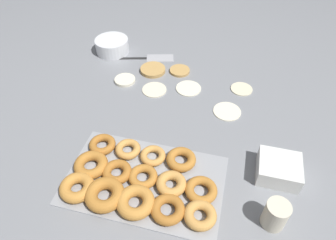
{
  "coord_description": "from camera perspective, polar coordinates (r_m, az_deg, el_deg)",
  "views": [
    {
      "loc": [
        0.17,
        -0.81,
        0.76
      ],
      "look_at": [
        -0.01,
        -0.1,
        0.04
      ],
      "focal_mm": 32.0,
      "sensor_mm": 36.0,
      "label": 1
    }
  ],
  "objects": [
    {
      "name": "ground_plane",
      "position": [
        1.12,
        1.99,
        2.0
      ],
      "size": [
        3.0,
        3.0,
        0.0
      ],
      "primitive_type": "plane",
      "color": "gray"
    },
    {
      "name": "paper_cup",
      "position": [
        0.86,
        19.78,
        -16.61
      ],
      "size": [
        0.06,
        0.06,
        0.08
      ],
      "color": "beige",
      "rests_on": "ground_plane"
    },
    {
      "name": "container_stack",
      "position": [
        0.96,
        20.33,
        -8.74
      ],
      "size": [
        0.12,
        0.11,
        0.06
      ],
      "color": "white",
      "rests_on": "ground_plane"
    },
    {
      "name": "pancake_2",
      "position": [
        1.31,
        2.25,
        9.38
      ],
      "size": [
        0.09,
        0.09,
        0.01
      ],
      "primitive_type": "cylinder",
      "color": "tan",
      "rests_on": "ground_plane"
    },
    {
      "name": "pancake_6",
      "position": [
        1.13,
        11.19,
        1.7
      ],
      "size": [
        0.1,
        0.1,
        0.01
      ],
      "primitive_type": "cylinder",
      "color": "silver",
      "rests_on": "ground_plane"
    },
    {
      "name": "pancake_5",
      "position": [
        1.26,
        -8.2,
        7.55
      ],
      "size": [
        0.09,
        0.09,
        0.01
      ],
      "primitive_type": "cylinder",
      "color": "silver",
      "rests_on": "ground_plane"
    },
    {
      "name": "pancake_4",
      "position": [
        1.31,
        -2.9,
        9.53
      ],
      "size": [
        0.11,
        0.11,
        0.02
      ],
      "primitive_type": "cylinder",
      "color": "tan",
      "rests_on": "ground_plane"
    },
    {
      "name": "donut_tray",
      "position": [
        0.9,
        -5.97,
        -11.48
      ],
      "size": [
        0.47,
        0.29,
        0.04
      ],
      "color": "#93969B",
      "rests_on": "ground_plane"
    },
    {
      "name": "batter_bowl",
      "position": [
        1.45,
        -10.59,
        13.74
      ],
      "size": [
        0.15,
        0.15,
        0.06
      ],
      "color": "white",
      "rests_on": "ground_plane"
    },
    {
      "name": "pancake_3",
      "position": [
        1.24,
        13.85,
        5.83
      ],
      "size": [
        0.09,
        0.09,
        0.01
      ],
      "primitive_type": "cylinder",
      "color": "beige",
      "rests_on": "ground_plane"
    },
    {
      "name": "pancake_0",
      "position": [
        1.21,
        3.93,
        6.11
      ],
      "size": [
        0.1,
        0.1,
        0.01
      ],
      "primitive_type": "cylinder",
      "color": "silver",
      "rests_on": "ground_plane"
    },
    {
      "name": "pancake_1",
      "position": [
        1.21,
        -2.63,
        5.86
      ],
      "size": [
        0.1,
        0.1,
        0.01
      ],
      "primitive_type": "cylinder",
      "color": "beige",
      "rests_on": "ground_plane"
    },
    {
      "name": "spatula",
      "position": [
        1.39,
        -2.78,
        11.72
      ],
      "size": [
        0.27,
        0.11,
        0.01
      ],
      "rotation": [
        0.0,
        0.0,
        0.26
      ],
      "color": "black",
      "rests_on": "ground_plane"
    }
  ]
}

